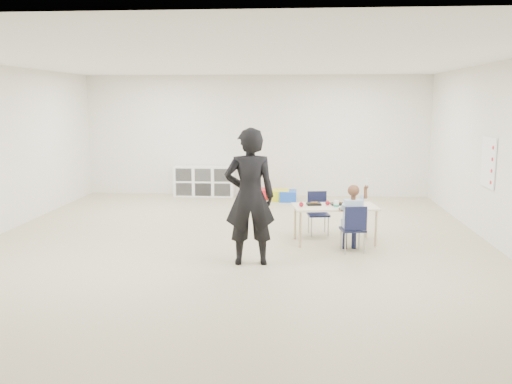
# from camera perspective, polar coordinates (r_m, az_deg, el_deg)

# --- Properties ---
(room) EXTENTS (9.00, 9.02, 2.80)m
(room) POSITION_cam_1_polar(r_m,az_deg,el_deg) (8.25, -2.37, 3.94)
(room) COLOR #B4A98A
(room) RESTS_ON ground
(table) EXTENTS (1.38, 0.84, 0.59)m
(table) POSITION_cam_1_polar(r_m,az_deg,el_deg) (8.60, 8.26, -3.35)
(table) COLOR #F4E4C3
(table) RESTS_ON ground
(chair_near) EXTENTS (0.39, 0.37, 0.71)m
(chair_near) POSITION_cam_1_polar(r_m,az_deg,el_deg) (8.11, 10.15, -3.79)
(chair_near) COLOR #111534
(chair_near) RESTS_ON ground
(chair_far) EXTENTS (0.39, 0.37, 0.71)m
(chair_far) POSITION_cam_1_polar(r_m,az_deg,el_deg) (9.08, 6.59, -2.28)
(chair_far) COLOR #111534
(chair_far) RESTS_ON ground
(child) EXTENTS (0.54, 0.54, 1.12)m
(child) POSITION_cam_1_polar(r_m,az_deg,el_deg) (8.07, 10.19, -2.38)
(child) COLOR #B6D1F7
(child) RESTS_ON chair_near
(lunch_tray_near) EXTENTS (0.24, 0.19, 0.03)m
(lunch_tray_near) POSITION_cam_1_polar(r_m,az_deg,el_deg) (8.62, 8.61, -1.25)
(lunch_tray_near) COLOR black
(lunch_tray_near) RESTS_ON table
(lunch_tray_far) EXTENTS (0.24, 0.19, 0.03)m
(lunch_tray_far) POSITION_cam_1_polar(r_m,az_deg,el_deg) (8.56, 6.10, -1.27)
(lunch_tray_far) COLOR black
(lunch_tray_far) RESTS_ON table
(milk_carton) EXTENTS (0.08, 0.08, 0.10)m
(milk_carton) POSITION_cam_1_polar(r_m,az_deg,el_deg) (8.43, 8.44, -1.25)
(milk_carton) COLOR white
(milk_carton) RESTS_ON table
(bread_roll) EXTENTS (0.09, 0.09, 0.07)m
(bread_roll) POSITION_cam_1_polar(r_m,az_deg,el_deg) (8.51, 10.07, -1.30)
(bread_roll) COLOR tan
(bread_roll) RESTS_ON table
(apple_near) EXTENTS (0.07, 0.07, 0.07)m
(apple_near) POSITION_cam_1_polar(r_m,az_deg,el_deg) (8.56, 7.54, -1.15)
(apple_near) COLOR maroon
(apple_near) RESTS_ON table
(apple_far) EXTENTS (0.07, 0.07, 0.07)m
(apple_far) POSITION_cam_1_polar(r_m,az_deg,el_deg) (8.40, 4.79, -1.32)
(apple_far) COLOR maroon
(apple_far) RESTS_ON table
(cubby_shelf) EXTENTS (1.40, 0.40, 0.70)m
(cubby_shelf) POSITION_cam_1_polar(r_m,az_deg,el_deg) (12.75, -5.46, 1.15)
(cubby_shelf) COLOR white
(cubby_shelf) RESTS_ON ground
(rules_poster) EXTENTS (0.02, 0.60, 0.80)m
(rules_poster) POSITION_cam_1_polar(r_m,az_deg,el_deg) (9.31, 23.27, 2.88)
(rules_poster) COLOR white
(rules_poster) RESTS_ON room
(adult) EXTENTS (0.73, 0.53, 1.86)m
(adult) POSITION_cam_1_polar(r_m,az_deg,el_deg) (7.29, -0.66, -0.51)
(adult) COLOR black
(adult) RESTS_ON ground
(bin_red) EXTENTS (0.44, 0.52, 0.23)m
(bin_red) POSITION_cam_1_polar(r_m,az_deg,el_deg) (12.34, 0.46, -0.20)
(bin_red) COLOR red
(bin_red) RESTS_ON ground
(bin_yellow) EXTENTS (0.38, 0.49, 0.23)m
(bin_yellow) POSITION_cam_1_polar(r_m,az_deg,el_deg) (12.18, 2.61, -0.33)
(bin_yellow) COLOR yellow
(bin_yellow) RESTS_ON ground
(bin_blue) EXTENTS (0.38, 0.48, 0.23)m
(bin_blue) POSITION_cam_1_polar(r_m,az_deg,el_deg) (12.10, 3.39, -0.40)
(bin_blue) COLOR blue
(bin_blue) RESTS_ON ground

